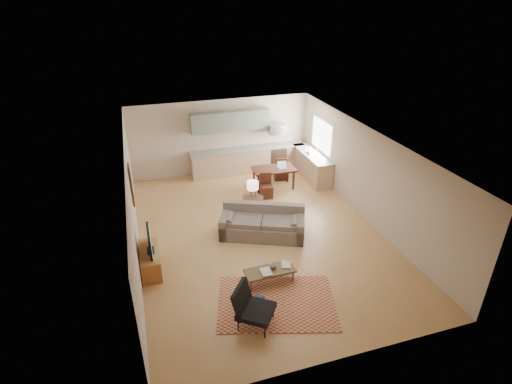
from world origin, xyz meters
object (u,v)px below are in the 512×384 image
object	(u,v)px
armchair	(256,308)
dining_table	(274,178)
sofa	(262,223)
coffee_table	(270,276)
console_table	(253,208)
tv_credenza	(150,261)

from	to	relation	value
armchair	dining_table	distance (m)	6.33
armchair	sofa	bearing A→B (deg)	16.15
sofa	coffee_table	world-z (taller)	sofa
console_table	armchair	bearing A→B (deg)	-82.73
sofa	dining_table	distance (m)	3.03
sofa	armchair	xyz separation A→B (m)	(-1.15, -3.10, 0.03)
sofa	dining_table	bearing A→B (deg)	88.12
sofa	coffee_table	xyz separation A→B (m)	(-0.45, -1.94, -0.24)
sofa	coffee_table	distance (m)	2.00
coffee_table	sofa	bearing A→B (deg)	75.05
coffee_table	console_table	distance (m)	2.95
console_table	coffee_table	bearing A→B (deg)	-75.89
tv_credenza	console_table	world-z (taller)	console_table
coffee_table	dining_table	world-z (taller)	dining_table
sofa	tv_credenza	xyz separation A→B (m)	(-3.05, -0.65, -0.14)
coffee_table	dining_table	xyz separation A→B (m)	(1.74, 4.68, 0.18)
tv_credenza	dining_table	xyz separation A→B (m)	(4.35, 3.39, 0.08)
tv_credenza	coffee_table	bearing A→B (deg)	-26.32
coffee_table	console_table	xyz separation A→B (m)	(0.47, 2.91, 0.16)
sofa	dining_table	size ratio (longest dim) A/B	1.68
console_table	dining_table	distance (m)	2.18
armchair	dining_table	size ratio (longest dim) A/B	0.63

